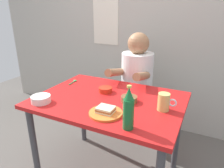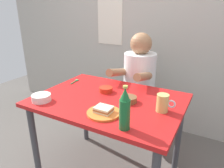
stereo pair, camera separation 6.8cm
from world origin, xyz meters
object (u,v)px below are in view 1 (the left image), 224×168
(dining_table, at_px, (109,109))
(sandwich, at_px, (106,110))
(beer_bottle, at_px, (129,110))
(rice_bowl_white, at_px, (41,99))
(person_seated, at_px, (137,73))
(beer_mug, at_px, (164,102))
(plate_orange, at_px, (106,113))
(stool, at_px, (135,110))

(dining_table, bearing_deg, sandwich, -68.30)
(dining_table, relative_size, sandwich, 10.00)
(beer_bottle, bearing_deg, rice_bowl_white, 176.67)
(person_seated, relative_size, beer_mug, 5.71)
(plate_orange, distance_m, beer_mug, 0.39)
(plate_orange, height_order, beer_bottle, beer_bottle)
(plate_orange, height_order, beer_mug, beer_mug)
(rice_bowl_white, bearing_deg, plate_orange, 5.78)
(person_seated, distance_m, rice_bowl_white, 0.99)
(beer_bottle, bearing_deg, person_seated, 106.77)
(beer_bottle, xyz_separation_m, rice_bowl_white, (-0.70, 0.04, -0.09))
(stool, distance_m, plate_orange, 0.95)
(plate_orange, bearing_deg, stool, 96.01)
(person_seated, relative_size, sandwich, 6.54)
(dining_table, bearing_deg, beer_bottle, -48.47)
(dining_table, height_order, plate_orange, plate_orange)
(dining_table, relative_size, beer_mug, 8.73)
(beer_bottle, bearing_deg, dining_table, 131.53)
(person_seated, height_order, rice_bowl_white, person_seated)
(dining_table, relative_size, person_seated, 1.53)
(beer_mug, height_order, rice_bowl_white, beer_mug)
(stool, bearing_deg, sandwich, -83.99)
(stool, height_order, sandwich, sandwich)
(beer_mug, bearing_deg, sandwich, -145.92)
(plate_orange, relative_size, sandwich, 2.00)
(beer_mug, height_order, beer_bottle, beer_bottle)
(beer_mug, distance_m, beer_bottle, 0.34)
(stool, distance_m, beer_bottle, 1.11)
(stool, height_order, plate_orange, plate_orange)
(stool, xyz_separation_m, plate_orange, (0.09, -0.86, 0.40))
(person_seated, xyz_separation_m, beer_bottle, (0.28, -0.94, 0.09))
(stool, height_order, beer_mug, beer_mug)
(person_seated, xyz_separation_m, beer_mug, (0.41, -0.63, 0.03))
(stool, xyz_separation_m, beer_bottle, (0.28, -0.95, 0.51))
(stool, bearing_deg, beer_bottle, -73.42)
(dining_table, relative_size, beer_bottle, 4.20)
(person_seated, height_order, plate_orange, person_seated)
(person_seated, bearing_deg, dining_table, -90.04)
(dining_table, relative_size, plate_orange, 5.00)
(stool, xyz_separation_m, sandwich, (0.09, -0.86, 0.42))
(stool, xyz_separation_m, rice_bowl_white, (-0.41, -0.91, 0.42))
(stool, height_order, beer_bottle, beer_bottle)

